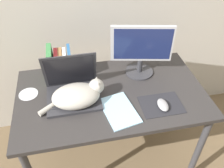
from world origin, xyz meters
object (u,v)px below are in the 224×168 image
laptop (73,90)px  book_row (60,64)px  computer_mouse (163,105)px  cat (78,95)px  notepad (119,110)px  external_monitor (141,49)px  cd_disc (28,94)px  webcam (81,63)px

laptop → book_row: laptop is taller
laptop → computer_mouse: bearing=-21.7°
cat → computer_mouse: size_ratio=3.86×
laptop → book_row: 0.22m
book_row → notepad: 0.51m
computer_mouse → book_row: size_ratio=0.47×
cat → external_monitor: (0.45, 0.21, 0.13)m
cat → computer_mouse: (0.49, -0.14, -0.04)m
computer_mouse → book_row: 0.71m
cd_disc → laptop: bearing=-14.5°
book_row → webcam: bearing=25.7°
cat → computer_mouse: cat is taller
computer_mouse → webcam: webcam is taller
computer_mouse → notepad: bearing=175.3°
computer_mouse → cd_disc: bearing=160.8°
external_monitor → cd_disc: external_monitor is taller
cat → cd_disc: (-0.31, 0.14, -0.06)m
external_monitor → book_row: 0.55m
cat → notepad: bearing=-27.9°
external_monitor → book_row: (-0.53, 0.06, -0.09)m
notepad → cd_disc: bearing=154.4°
computer_mouse → cd_disc: size_ratio=0.87×
laptop → cat: (0.03, -0.06, 0.01)m
external_monitor → cd_disc: bearing=-174.3°
cd_disc → webcam: bearing=29.9°
cat → computer_mouse: 0.51m
laptop → notepad: bearing=-35.9°
book_row → notepad: (0.31, -0.39, -0.10)m
cat → external_monitor: 0.51m
computer_mouse → notepad: 0.26m
book_row → cd_disc: book_row is taller
notepad → webcam: webcam is taller
laptop → webcam: bearing=73.8°
cat → notepad: cat is taller
laptop → cd_disc: laptop is taller
laptop → webcam: size_ratio=4.36×
webcam → notepad: bearing=-69.6°
cat → notepad: 0.26m
computer_mouse → cd_disc: 0.84m
cat → external_monitor: bearing=25.4°
external_monitor → book_row: size_ratio=1.77×
cat → webcam: cat is taller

